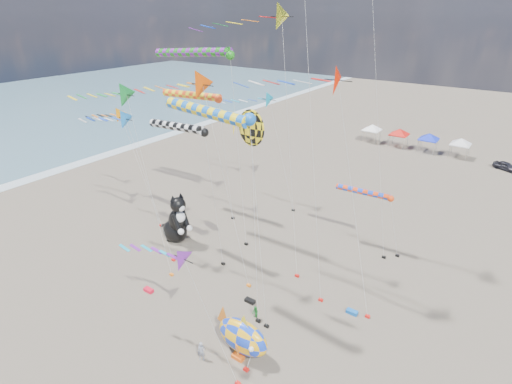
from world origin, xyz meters
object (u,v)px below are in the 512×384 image
Objects in this scene: parked_car at (506,166)px; child_green at (255,313)px; cat_inflatable at (176,217)px; child_blue at (235,327)px; fish_inflatable at (242,337)px; person_adult at (201,351)px.

child_green is at bearing -169.46° from parked_car.
cat_inflatable is 4.75× the size of child_green.
child_blue is (13.16, -7.07, -2.34)m from cat_inflatable.
person_adult is (-2.07, -2.01, -0.92)m from fish_inflatable.
fish_inflatable is 5.49× the size of child_blue.
fish_inflatable reaches higher than person_adult.
child_green reaches higher than child_blue.
fish_inflatable is at bearing -78.95° from child_blue.
child_green is at bearing 36.98° from child_blue.
parked_car is (12.85, 48.51, 0.03)m from child_green.
child_green is 1.20× the size of child_blue.
child_green is at bearing 110.66° from fish_inflatable.
child_green is 0.32× the size of parked_car.
child_blue is at bearing -17.44° from cat_inflatable.
person_adult is at bearing -136.09° from child_blue.
parked_car is at bearing 34.51° from child_blue.
parked_car reaches higher than child_green.
person_adult is at bearing -67.09° from child_green.
fish_inflatable is 1.47× the size of parked_car.
cat_inflatable is 50.98m from parked_car.
child_blue is (-0.45, -2.08, -0.10)m from child_green.
parked_car is at bearing 77.48° from fish_inflatable.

